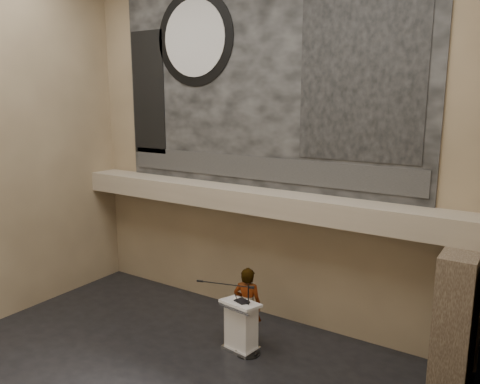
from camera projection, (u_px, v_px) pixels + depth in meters
The scene contains 17 objects.
wall_back at pixel (259, 143), 10.97m from camera, with size 10.00×0.02×8.50m, color #7A674D.
wall_right at pixel (468, 197), 5.01m from camera, with size 0.02×8.00×8.50m, color #7A674D.
soffit at pixel (249, 200), 10.90m from camera, with size 10.00×0.80×0.50m, color gray.
sprinkler_left at pixel (194, 203), 11.77m from camera, with size 0.04×0.04×0.06m, color #B2893D.
sprinkler_right at pixel (324, 223), 9.90m from camera, with size 0.04×0.04×0.06m, color #B2893D.
banner at pixel (258, 79), 10.65m from camera, with size 8.00×0.05×5.00m, color black.
banner_text_strip at pixel (257, 168), 11.03m from camera, with size 7.76×0.02×0.55m, color #2C2C2C.
banner_clock_rim at pixel (194, 38), 11.38m from camera, with size 2.30×2.30×0.02m, color black.
banner_clock_face at pixel (194, 38), 11.37m from camera, with size 1.84×1.84×0.02m, color silver.
banner_building_print at pixel (361, 71), 9.32m from camera, with size 2.60×0.02×3.60m, color black.
banner_brick_print at pixel (148, 93), 12.50m from camera, with size 1.10×0.02×3.20m, color black.
stone_pier at pixel (456, 322), 8.37m from camera, with size 0.60×1.40×2.70m, color #45372B.
lectern at pixel (241, 326), 9.89m from camera, with size 0.84×0.65×1.14m.
binder at pixel (242, 301), 9.74m from camera, with size 0.28×0.22×0.04m, color black.
papers at pixel (238, 301), 9.81m from camera, with size 0.23×0.31×0.01m, color white.
speaker_person at pixel (247, 306), 10.12m from camera, with size 0.63×0.41×1.73m, color silver.
mic_stand at pixel (246, 343), 9.81m from camera, with size 1.35×0.58×1.53m.
Camera 1 is at (5.62, -5.44, 5.31)m, focal length 35.00 mm.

